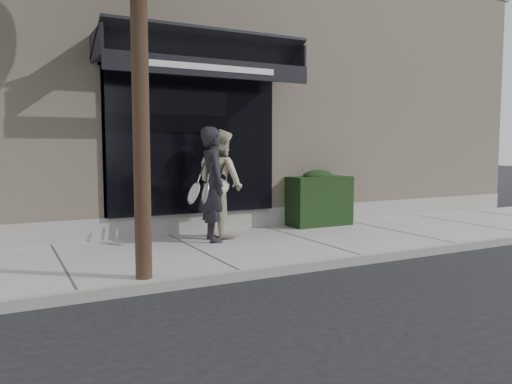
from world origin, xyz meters
TOP-DOWN VIEW (x-y plane):
  - ground at (0.00, 0.00)m, footprint 80.00×80.00m
  - sidewalk at (0.00, 0.00)m, footprint 20.00×3.00m
  - curb at (0.00, -1.55)m, footprint 20.00×0.10m
  - building_facade at (-0.01, 4.96)m, footprint 14.30×8.04m
  - hedge at (1.10, 1.25)m, footprint 1.30×0.70m
  - pedestrian_front at (-1.51, 0.58)m, footprint 0.86×0.89m
  - pedestrian_back at (-1.21, 0.96)m, footprint 0.88×1.04m

SIDE VIEW (x-z plane):
  - ground at x=0.00m, z-range 0.00..0.00m
  - sidewalk at x=0.00m, z-range 0.00..0.12m
  - curb at x=0.00m, z-range 0.00..0.14m
  - hedge at x=1.10m, z-range 0.09..1.23m
  - pedestrian_back at x=-1.21m, z-range 0.12..2.03m
  - pedestrian_front at x=-1.51m, z-range 0.12..2.06m
  - building_facade at x=-0.01m, z-range -0.08..5.56m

